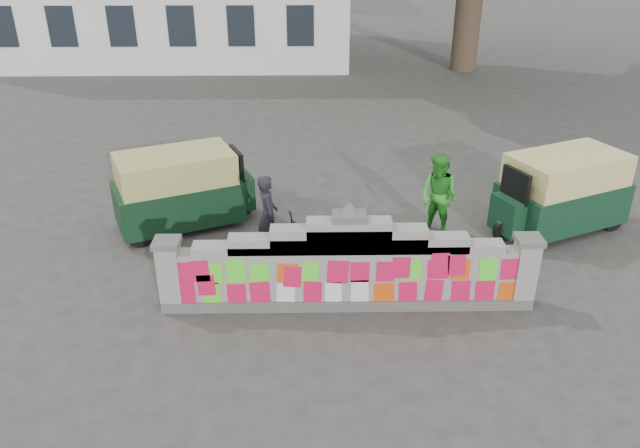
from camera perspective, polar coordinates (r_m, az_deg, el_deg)
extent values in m
plane|color=#383533|center=(11.02, 2.50, -7.45)|extent=(100.00, 100.00, 0.00)
cube|color=#4C4C49|center=(10.97, 2.51, -7.02)|extent=(6.40, 0.42, 0.20)
cube|color=gray|center=(10.70, 2.56, -4.79)|extent=(6.40, 0.32, 1.00)
cube|color=gray|center=(10.41, 2.62, -2.12)|extent=(5.20, 0.32, 0.14)
cube|color=gray|center=(10.38, 2.63, -1.78)|extent=(4.00, 0.32, 0.28)
cube|color=gray|center=(10.34, 2.64, -1.39)|extent=(2.60, 0.32, 0.44)
cube|color=gray|center=(10.31, 2.65, -1.05)|extent=(1.40, 0.32, 0.58)
cube|color=#4C4C49|center=(10.15, 2.69, 0.70)|extent=(0.55, 0.36, 0.12)
cone|color=#4C4C49|center=(10.08, 2.71, 1.51)|extent=(0.36, 0.36, 0.22)
cube|color=gray|center=(10.94, -13.50, -4.71)|extent=(0.36, 0.40, 1.24)
cube|color=#4C4C49|center=(10.61, -13.87, -1.67)|extent=(0.44, 0.44, 0.10)
cube|color=gray|center=(11.27, 18.12, -4.35)|extent=(0.36, 0.40, 1.24)
cube|color=#4C4C49|center=(10.96, 18.60, -1.39)|extent=(0.44, 0.44, 0.10)
imported|color=black|center=(12.12, -4.69, -1.55)|extent=(1.86, 0.98, 0.93)
imported|color=black|center=(11.97, -4.75, -0.19)|extent=(0.49, 0.64, 1.57)
imported|color=green|center=(13.16, 10.80, 2.52)|extent=(1.09, 1.09, 1.78)
cube|color=black|center=(13.77, -12.80, 2.07)|extent=(2.93, 2.32, 0.86)
cube|color=tan|center=(13.48, -13.12, 4.98)|extent=(2.71, 2.19, 0.65)
cube|color=black|center=(14.06, -7.46, 3.06)|extent=(0.80, 0.91, 0.75)
cube|color=black|center=(13.81, -7.62, 5.51)|extent=(0.38, 0.73, 0.65)
cylinder|color=black|center=(14.22, -6.97, 1.94)|extent=(0.55, 0.34, 0.54)
cylinder|color=black|center=(13.24, -16.14, -0.94)|extent=(0.55, 0.34, 0.54)
cylinder|color=black|center=(14.31, -16.97, 1.08)|extent=(0.55, 0.34, 0.54)
cube|color=#11331F|center=(14.31, 21.17, 1.84)|extent=(2.95, 2.35, 0.87)
cube|color=#D5BF71|center=(14.03, 21.68, 4.65)|extent=(2.73, 2.21, 0.65)
cube|color=#11331F|center=(13.42, 17.07, 0.86)|extent=(0.81, 0.91, 0.76)
cube|color=black|center=(13.16, 17.44, 3.41)|extent=(0.39, 0.73, 0.65)
cylinder|color=black|center=(13.49, 16.54, -0.47)|extent=(0.55, 0.34, 0.54)
cylinder|color=black|center=(15.47, 22.02, 2.22)|extent=(0.55, 0.34, 0.54)
cylinder|color=black|center=(14.78, 25.24, 0.44)|extent=(0.55, 0.34, 0.54)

